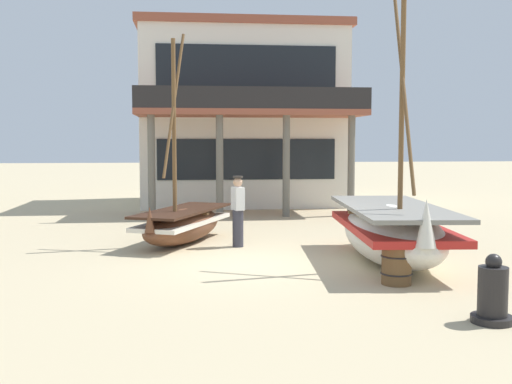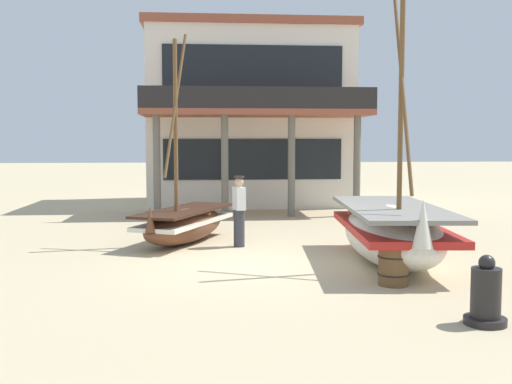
# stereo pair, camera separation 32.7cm
# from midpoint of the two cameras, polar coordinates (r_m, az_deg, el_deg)

# --- Properties ---
(ground_plane) EXTENTS (120.00, 120.00, 0.00)m
(ground_plane) POSITION_cam_midpoint_polar(r_m,az_deg,el_deg) (12.61, 1.13, -6.73)
(ground_plane) COLOR tan
(fishing_boat_near_left) EXTENTS (2.19, 4.93, 6.01)m
(fishing_boat_near_left) POSITION_cam_midpoint_polar(r_m,az_deg,el_deg) (12.97, 13.17, -3.56)
(fishing_boat_near_left) COLOR silver
(fishing_boat_near_left) RESTS_ON ground
(fishing_boat_centre_large) EXTENTS (2.54, 3.81, 5.10)m
(fishing_boat_centre_large) POSITION_cam_midpoint_polar(r_m,az_deg,el_deg) (15.29, -6.02, -2.87)
(fishing_boat_centre_large) COLOR brown
(fishing_boat_centre_large) RESTS_ON ground
(fisherman_by_hull) EXTENTS (0.31, 0.41, 1.68)m
(fisherman_by_hull) POSITION_cam_midpoint_polar(r_m,az_deg,el_deg) (14.58, -0.93, -1.85)
(fisherman_by_hull) COLOR #33333D
(fisherman_by_hull) RESTS_ON ground
(capstan_winch) EXTENTS (0.58, 0.58, 0.97)m
(capstan_winch) POSITION_cam_midpoint_polar(r_m,az_deg,el_deg) (9.14, 21.48, -9.01)
(capstan_winch) COLOR black
(capstan_winch) RESTS_ON ground
(wooden_barrel) EXTENTS (0.56, 0.56, 0.70)m
(wooden_barrel) POSITION_cam_midpoint_polar(r_m,az_deg,el_deg) (11.08, 13.44, -6.62)
(wooden_barrel) COLOR brown
(wooden_barrel) RESTS_ON ground
(harbor_building_main) EXTENTS (8.02, 8.00, 7.01)m
(harbor_building_main) POSITION_cam_midpoint_polar(r_m,az_deg,el_deg) (24.99, -0.37, 7.04)
(harbor_building_main) COLOR silver
(harbor_building_main) RESTS_ON ground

